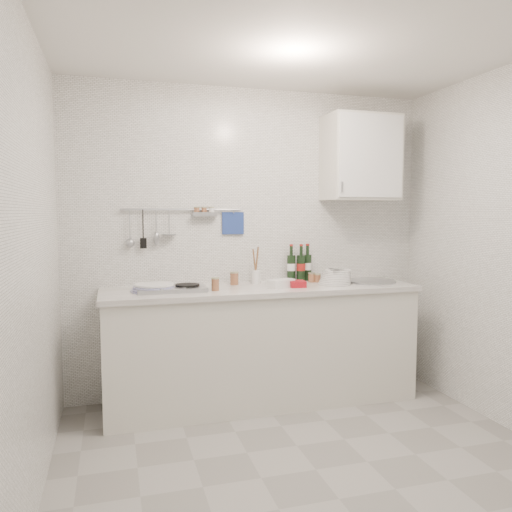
{
  "coord_description": "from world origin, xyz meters",
  "views": [
    {
      "loc": [
        -1.11,
        -2.58,
        1.5
      ],
      "look_at": [
        -0.1,
        0.9,
        1.18
      ],
      "focal_mm": 35.0,
      "sensor_mm": 36.0,
      "label": 1
    }
  ],
  "objects": [
    {
      "name": "floor",
      "position": [
        0.0,
        0.0,
        0.0
      ],
      "size": [
        3.0,
        3.0,
        0.0
      ],
      "primitive_type": "plane",
      "color": "gray",
      "rests_on": "ground"
    },
    {
      "name": "ceiling",
      "position": [
        0.0,
        0.0,
        2.5
      ],
      "size": [
        3.0,
        3.0,
        0.0
      ],
      "primitive_type": "plane",
      "rotation": [
        3.14,
        0.0,
        0.0
      ],
      "color": "silver",
      "rests_on": "back_wall"
    },
    {
      "name": "back_wall",
      "position": [
        0.0,
        1.4,
        1.25
      ],
      "size": [
        3.0,
        0.02,
        2.5
      ],
      "primitive_type": "cube",
      "color": "silver",
      "rests_on": "floor"
    },
    {
      "name": "wall_left",
      "position": [
        -1.5,
        0.0,
        1.25
      ],
      "size": [
        0.02,
        2.8,
        2.5
      ],
      "primitive_type": "cube",
      "color": "silver",
      "rests_on": "floor"
    },
    {
      "name": "counter",
      "position": [
        0.01,
        1.1,
        0.43
      ],
      "size": [
        2.44,
        0.64,
        0.96
      ],
      "color": "beige",
      "rests_on": "floor"
    },
    {
      "name": "wall_rail",
      "position": [
        -0.6,
        1.37,
        1.43
      ],
      "size": [
        0.98,
        0.09,
        0.34
      ],
      "color": "#93969B",
      "rests_on": "back_wall"
    },
    {
      "name": "wall_cabinet",
      "position": [
        0.9,
        1.22,
        1.95
      ],
      "size": [
        0.6,
        0.38,
        0.7
      ],
      "color": "beige",
      "rests_on": "back_wall"
    },
    {
      "name": "plate_stack_hob",
      "position": [
        -0.83,
        1.1,
        0.95
      ],
      "size": [
        0.32,
        0.31,
        0.05
      ],
      "rotation": [
        0.0,
        0.0,
        0.11
      ],
      "color": "#4F55B3",
      "rests_on": "counter"
    },
    {
      "name": "plate_stack_sink",
      "position": [
        0.63,
        1.08,
        0.97
      ],
      "size": [
        0.28,
        0.27,
        0.12
      ],
      "rotation": [
        0.0,
        0.0,
        0.12
      ],
      "color": "white",
      "rests_on": "counter"
    },
    {
      "name": "wine_bottles",
      "position": [
        0.41,
        1.33,
        1.07
      ],
      "size": [
        0.23,
        0.11,
        0.31
      ],
      "rotation": [
        0.0,
        0.0,
        0.13
      ],
      "color": "black",
      "rests_on": "counter"
    },
    {
      "name": "butter_dish",
      "position": [
        0.14,
        1.03,
        0.95
      ],
      "size": [
        0.23,
        0.18,
        0.06
      ],
      "primitive_type": "cube",
      "rotation": [
        0.0,
        0.0,
        0.4
      ],
      "color": "white",
      "rests_on": "counter"
    },
    {
      "name": "strawberry_punnet",
      "position": [
        0.26,
        1.01,
        0.94
      ],
      "size": [
        0.13,
        0.13,
        0.05
      ],
      "primitive_type": "cube",
      "rotation": [
        0.0,
        0.0,
        -0.11
      ],
      "color": "red",
      "rests_on": "counter"
    },
    {
      "name": "utensil_crock",
      "position": [
        0.01,
        1.29,
        0.99
      ],
      "size": [
        0.07,
        0.07,
        0.3
      ],
      "rotation": [
        0.0,
        0.0,
        0.34
      ],
      "color": "white",
      "rests_on": "counter"
    },
    {
      "name": "jar_a",
      "position": [
        -0.18,
        1.27,
        0.97
      ],
      "size": [
        0.07,
        0.07,
        0.1
      ],
      "rotation": [
        0.0,
        0.0,
        -0.12
      ],
      "color": "brown",
      "rests_on": "counter"
    },
    {
      "name": "jar_b",
      "position": [
        0.47,
        1.24,
        0.96
      ],
      "size": [
        0.06,
        0.06,
        0.08
      ],
      "rotation": [
        0.0,
        0.0,
        -0.31
      ],
      "color": "brown",
      "rests_on": "counter"
    },
    {
      "name": "jar_c",
      "position": [
        0.52,
        1.22,
        0.96
      ],
      "size": [
        0.06,
        0.06,
        0.07
      ],
      "rotation": [
        0.0,
        0.0,
        0.25
      ],
      "color": "brown",
      "rests_on": "counter"
    },
    {
      "name": "jar_d",
      "position": [
        -0.39,
        1.01,
        0.97
      ],
      "size": [
        0.06,
        0.06,
        0.1
      ],
      "rotation": [
        0.0,
        0.0,
        0.02
      ],
      "color": "brown",
      "rests_on": "counter"
    }
  ]
}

